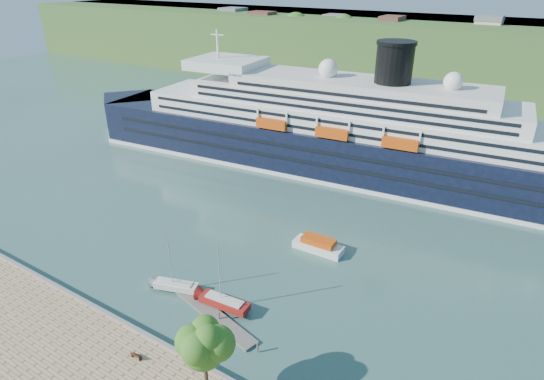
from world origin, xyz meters
The scene contains 10 objects.
ground centered at (0.00, 0.00, 0.00)m, with size 400.00×400.00×0.00m, color #2F544F.
far_hillside centered at (0.00, 145.00, 12.00)m, with size 400.00×50.00×24.00m, color #305723.
quay_coping centered at (0.00, -0.20, 1.15)m, with size 220.00×0.50×0.30m, color slate.
cruise_ship centered at (-6.75, 58.32, 13.97)m, with size 124.41×18.12×27.94m, color black, non-canonical shape.
park_bench centered at (0.97, -3.22, 1.43)m, with size 1.34×0.55×0.86m, color #442313, non-canonical shape.
promenade_tree centered at (10.40, -2.47, 5.88)m, with size 5.89×5.89×9.76m, color #2C5717, non-canonical shape.
floating_pontoon centered at (2.53, 7.60, 0.18)m, with size 16.19×1.98×0.36m, color slate, non-canonical shape.
sailboat_white_near centered at (-4.36, 8.71, 4.32)m, with size 6.68×1.86×8.63m, color silver, non-canonical shape.
sailboat_red centered at (3.48, 9.35, 4.85)m, with size 7.51×2.09×9.70m, color maroon, non-canonical shape.
tender_launch centered at (7.50, 28.00, 1.10)m, with size 7.95×2.72×2.20m, color #C8450B, non-canonical shape.
Camera 1 is at (33.36, -26.50, 39.70)m, focal length 30.00 mm.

